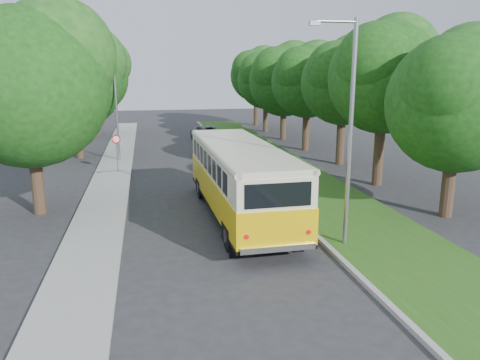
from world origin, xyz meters
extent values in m
plane|color=#2B2B2E|center=(0.00, 0.00, 0.00)|extent=(120.00, 120.00, 0.00)
cube|color=gray|center=(3.60, 5.00, 0.07)|extent=(0.20, 70.00, 0.15)
cube|color=#265416|center=(5.95, 5.00, 0.07)|extent=(4.50, 70.00, 0.13)
cube|color=gray|center=(-4.80, 5.00, 0.06)|extent=(2.20, 70.00, 0.12)
cylinder|color=#332319|center=(10.15, 0.00, 1.67)|extent=(0.56, 0.56, 3.35)
sphere|color=#13400E|center=(10.15, 0.00, 4.95)|extent=(5.85, 5.85, 5.85)
sphere|color=#13400E|center=(11.18, 0.58, 6.12)|extent=(4.38, 4.38, 4.38)
sphere|color=#13400E|center=(9.28, -0.73, 5.68)|extent=(4.09, 4.09, 4.09)
cylinder|color=#332319|center=(9.96, 6.00, 2.13)|extent=(0.56, 0.56, 4.26)
sphere|color=#13400E|center=(9.96, 6.00, 5.91)|extent=(5.98, 5.98, 5.98)
sphere|color=#13400E|center=(11.01, 6.60, 7.10)|extent=(4.49, 4.49, 4.49)
sphere|color=#13400E|center=(9.06, 5.25, 6.65)|extent=(4.19, 4.19, 4.19)
cylinder|color=#332319|center=(10.28, 12.00, 1.98)|extent=(0.56, 0.56, 3.95)
sphere|color=#13400E|center=(10.28, 12.00, 5.49)|extent=(5.61, 5.61, 5.61)
sphere|color=#13400E|center=(11.26, 12.56, 6.62)|extent=(4.21, 4.21, 4.21)
sphere|color=#13400E|center=(9.44, 11.30, 6.20)|extent=(3.92, 3.92, 3.92)
cylinder|color=#332319|center=(9.90, 18.00, 1.93)|extent=(0.56, 0.56, 3.86)
sphere|color=#13400E|center=(9.90, 18.00, 5.41)|extent=(5.64, 5.64, 5.64)
sphere|color=#13400E|center=(10.89, 18.56, 6.54)|extent=(4.23, 4.23, 4.23)
sphere|color=#13400E|center=(9.05, 17.30, 6.12)|extent=(3.95, 3.95, 3.95)
cylinder|color=#332319|center=(9.80, 24.00, 1.79)|extent=(0.56, 0.56, 3.58)
sphere|color=#13400E|center=(9.80, 24.00, 5.33)|extent=(6.36, 6.36, 6.36)
sphere|color=#13400E|center=(10.91, 24.64, 6.60)|extent=(4.77, 4.77, 4.77)
sphere|color=#13400E|center=(8.84, 23.21, 6.12)|extent=(4.45, 4.45, 4.45)
cylinder|color=#332319|center=(9.67, 30.00, 1.84)|extent=(0.56, 0.56, 3.68)
sphere|color=#13400E|center=(9.67, 30.00, 5.31)|extent=(5.91, 5.91, 5.91)
sphere|color=#13400E|center=(10.70, 30.59, 6.49)|extent=(4.43, 4.43, 4.43)
sphere|color=#13400E|center=(8.78, 29.26, 6.05)|extent=(4.14, 4.14, 4.14)
cylinder|color=#332319|center=(10.05, 36.00, 2.02)|extent=(0.56, 0.56, 4.05)
sphere|color=#13400E|center=(10.05, 36.00, 5.69)|extent=(5.97, 5.97, 5.97)
sphere|color=#13400E|center=(11.09, 36.60, 6.88)|extent=(4.48, 4.48, 4.48)
sphere|color=#13400E|center=(9.15, 35.25, 6.43)|extent=(4.18, 4.18, 4.18)
cylinder|color=#332319|center=(-7.50, 4.00, 1.84)|extent=(0.56, 0.56, 3.68)
sphere|color=#13400E|center=(-7.50, 4.00, 5.55)|extent=(6.80, 6.80, 6.80)
sphere|color=#13400E|center=(-6.31, 4.68, 6.91)|extent=(5.10, 5.10, 5.10)
cylinder|color=#332319|center=(-7.50, 18.00, 1.84)|extent=(0.56, 0.56, 3.68)
sphere|color=#13400E|center=(-7.50, 18.00, 5.55)|extent=(6.80, 6.80, 6.80)
sphere|color=#13400E|center=(-6.31, 18.68, 6.91)|extent=(5.10, 5.10, 5.10)
sphere|color=#13400E|center=(-8.52, 17.15, 6.40)|extent=(4.76, 4.76, 4.76)
cylinder|color=#332319|center=(-7.50, 30.00, 1.84)|extent=(0.56, 0.56, 3.68)
sphere|color=#13400E|center=(-7.50, 30.00, 5.55)|extent=(6.80, 6.80, 6.80)
sphere|color=#13400E|center=(-6.31, 30.68, 6.91)|extent=(5.10, 5.10, 5.10)
sphere|color=#13400E|center=(-8.52, 29.15, 6.40)|extent=(4.76, 4.76, 4.76)
cylinder|color=gray|center=(4.30, -2.50, 4.00)|extent=(0.16, 0.16, 8.00)
cylinder|color=gray|center=(3.60, -2.50, 7.85)|extent=(1.40, 0.10, 0.10)
cube|color=gray|center=(2.85, -2.50, 7.78)|extent=(0.35, 0.16, 0.14)
cylinder|color=gray|center=(-4.60, 16.00, 3.75)|extent=(0.16, 0.16, 7.50)
cylinder|color=gray|center=(-5.30, 16.00, 7.35)|extent=(1.40, 0.10, 0.10)
cube|color=gray|center=(-6.05, 16.00, 7.28)|extent=(0.35, 0.16, 0.14)
cylinder|color=gray|center=(-4.50, 12.00, 1.25)|extent=(0.06, 0.06, 2.50)
cone|color=red|center=(-4.50, 11.96, 2.15)|extent=(0.56, 0.02, 0.56)
cone|color=white|center=(-4.50, 11.94, 2.15)|extent=(0.40, 0.02, 0.40)
imported|color=#ACACB1|center=(2.73, 13.92, 0.75)|extent=(3.03, 4.76, 1.51)
imported|color=white|center=(2.75, 13.58, 0.63)|extent=(2.61, 4.02, 1.25)
imported|color=navy|center=(2.09, 17.98, 0.70)|extent=(2.91, 5.10, 1.39)
imported|color=#575A5F|center=(3.00, 24.21, 0.68)|extent=(3.41, 5.33, 1.37)
camera|label=1|loc=(-2.65, -17.57, 6.30)|focal=35.00mm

